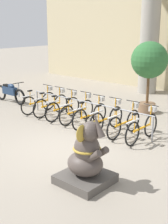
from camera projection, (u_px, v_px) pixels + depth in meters
name	position (u px, v px, depth m)	size (l,w,h in m)	color
ground_plane	(65.00, 147.00, 8.52)	(60.00, 60.00, 0.00)	gray
column_left	(150.00, 37.00, 14.51)	(1.11, 1.11, 5.16)	gray
bike_rack	(86.00, 105.00, 10.35)	(5.10, 0.05, 0.77)	gray
bicycle_0	(39.00, 102.00, 11.76)	(0.48, 1.69, 0.99)	black
bicycle_1	(51.00, 104.00, 11.37)	(0.48, 1.69, 0.99)	black
bicycle_2	(63.00, 107.00, 10.94)	(0.48, 1.69, 0.99)	black
bicycle_3	(78.00, 111.00, 10.55)	(0.48, 1.69, 0.99)	black
bicycle_4	(91.00, 115.00, 10.09)	(0.48, 1.69, 0.99)	black
bicycle_5	(107.00, 118.00, 9.71)	(0.48, 1.69, 0.99)	black
bicycle_6	(125.00, 122.00, 9.32)	(0.48, 1.69, 0.99)	black
bicycle_7	(143.00, 127.00, 8.88)	(0.48, 1.69, 0.99)	black
elephant_statue	(87.00, 159.00, 6.47)	(1.02, 1.02, 1.62)	#4C4742
motorcycle	(10.00, 92.00, 13.17)	(2.00, 0.55, 0.93)	black
potted_tree	(149.00, 63.00, 11.32)	(1.34, 1.34, 2.65)	brown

